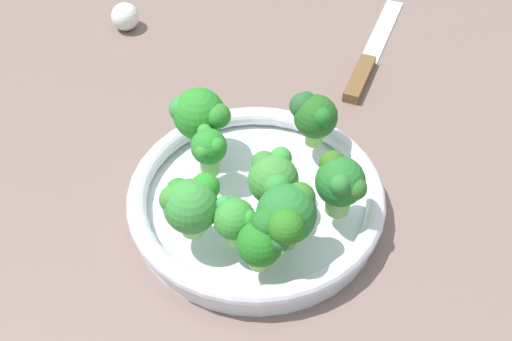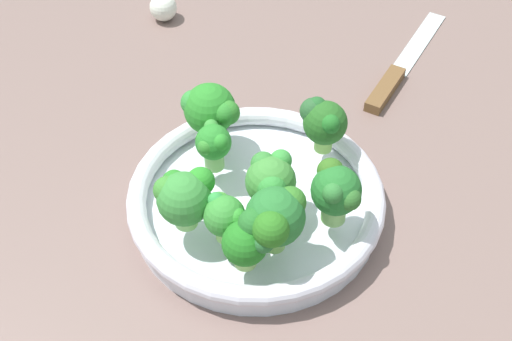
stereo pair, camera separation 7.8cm
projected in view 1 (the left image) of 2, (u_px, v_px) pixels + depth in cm
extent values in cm
cube|color=#785F59|center=(253.00, 197.00, 86.45)|extent=(130.00, 130.00, 2.50)
cylinder|color=white|center=(256.00, 207.00, 82.42)|extent=(28.41, 28.41, 1.86)
torus|color=silver|center=(256.00, 196.00, 80.93)|extent=(29.59, 29.59, 2.28)
cylinder|color=#A0CA6A|center=(260.00, 258.00, 72.32)|extent=(2.35, 2.35, 1.72)
sphere|color=#22761F|center=(260.00, 244.00, 70.58)|extent=(4.75, 4.75, 4.75)
sphere|color=#2B7A29|center=(261.00, 231.00, 71.35)|extent=(2.09, 2.09, 2.09)
sphere|color=#296A30|center=(280.00, 241.00, 69.31)|extent=(2.20, 2.20, 2.20)
cylinder|color=#8DCB5D|center=(235.00, 234.00, 74.32)|extent=(2.06, 2.06, 2.01)
sphere|color=#388D34|center=(235.00, 219.00, 72.56)|extent=(4.41, 4.41, 4.41)
sphere|color=green|center=(224.00, 204.00, 72.41)|extent=(1.82, 1.82, 1.82)
sphere|color=#3E912F|center=(227.00, 207.00, 73.10)|extent=(2.48, 2.48, 2.48)
sphere|color=green|center=(247.00, 219.00, 71.73)|extent=(2.15, 2.15, 2.15)
cylinder|color=#78B55C|center=(210.00, 163.00, 81.20)|extent=(2.31, 2.31, 2.51)
sphere|color=#2A832B|center=(209.00, 147.00, 79.32)|extent=(4.14, 4.14, 4.14)
sphere|color=#2C8B2B|center=(217.00, 146.00, 78.18)|extent=(2.03, 2.03, 2.03)
sphere|color=#33862D|center=(203.00, 152.00, 78.23)|extent=(2.01, 2.01, 2.01)
sphere|color=#398E36|center=(204.00, 133.00, 79.56)|extent=(1.71, 1.71, 1.71)
cylinder|color=#87C052|center=(314.00, 135.00, 84.52)|extent=(2.15, 2.15, 2.42)
sphere|color=#255E20|center=(316.00, 117.00, 82.43)|extent=(5.20, 5.20, 5.20)
sphere|color=#29592D|center=(302.00, 106.00, 82.36)|extent=(3.09, 3.09, 3.09)
sphere|color=#216A23|center=(322.00, 117.00, 80.52)|extent=(2.30, 2.30, 2.30)
sphere|color=#225B27|center=(306.00, 102.00, 82.17)|extent=(2.42, 2.42, 2.42)
cylinder|color=#8BBF65|center=(338.00, 201.00, 77.00)|extent=(2.70, 2.70, 2.73)
sphere|color=#256F2B|center=(340.00, 182.00, 74.74)|extent=(5.41, 5.41, 5.41)
sphere|color=#2F7632|center=(340.00, 185.00, 72.59)|extent=(2.24, 2.24, 2.24)
sphere|color=#34681F|center=(332.00, 164.00, 75.05)|extent=(2.90, 2.90, 2.90)
sphere|color=#2F6B29|center=(355.00, 188.00, 73.54)|extent=(2.55, 2.55, 2.55)
cylinder|color=#83BC55|center=(200.00, 133.00, 84.87)|extent=(2.71, 2.71, 2.19)
sphere|color=#2A8528|center=(199.00, 114.00, 82.62)|extent=(6.19, 6.19, 6.19)
sphere|color=#2B7D29|center=(216.00, 117.00, 81.01)|extent=(2.69, 2.69, 2.69)
sphere|color=#2E7C27|center=(219.00, 116.00, 81.33)|extent=(2.88, 2.88, 2.88)
sphere|color=#328C37|center=(182.00, 109.00, 82.24)|extent=(3.08, 3.08, 3.08)
cylinder|color=#81C04F|center=(273.00, 196.00, 78.30)|extent=(2.35, 2.35, 1.61)
sphere|color=#408A38|center=(273.00, 180.00, 76.41)|extent=(5.56, 5.56, 5.56)
sphere|color=#338A36|center=(277.00, 187.00, 74.65)|extent=(3.24, 3.24, 3.24)
sphere|color=#378235|center=(264.00, 163.00, 76.53)|extent=(2.79, 2.79, 2.79)
sphere|color=green|center=(281.00, 158.00, 76.72)|extent=(2.45, 2.45, 2.45)
cylinder|color=#84BF58|center=(285.00, 235.00, 73.83)|extent=(2.31, 2.31, 2.65)
sphere|color=#287330|center=(286.00, 214.00, 71.42)|extent=(6.20, 6.20, 6.20)
sphere|color=#2B741E|center=(286.00, 227.00, 68.84)|extent=(3.71, 3.71, 3.71)
sphere|color=#327626|center=(300.00, 198.00, 71.67)|extent=(3.27, 3.27, 3.27)
sphere|color=#256B27|center=(268.00, 223.00, 69.91)|extent=(3.31, 3.31, 3.31)
cylinder|color=#94D56F|center=(193.00, 224.00, 75.21)|extent=(2.52, 2.52, 2.02)
sphere|color=#398B3A|center=(191.00, 206.00, 73.11)|extent=(5.82, 5.82, 5.82)
sphere|color=#2A8C26|center=(206.00, 187.00, 73.64)|extent=(3.08, 3.08, 3.08)
sphere|color=#2A8326|center=(179.00, 190.00, 73.62)|extent=(2.65, 2.65, 2.65)
sphere|color=#3C8831|center=(173.00, 199.00, 72.69)|extent=(3.01, 3.01, 3.01)
cube|color=silver|center=(382.00, 30.00, 108.12)|extent=(17.18, 5.94, 0.40)
cube|color=brown|center=(359.00, 79.00, 99.14)|extent=(9.85, 4.07, 1.50)
sphere|color=white|center=(125.00, 17.00, 107.32)|extent=(4.21, 4.21, 4.21)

